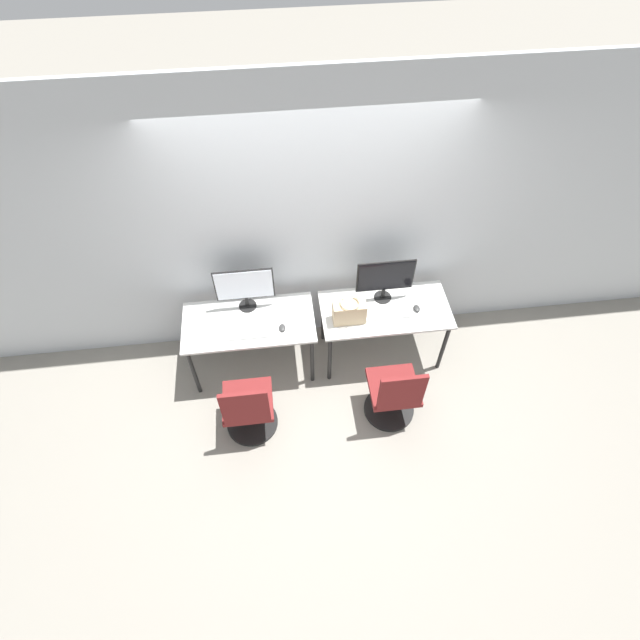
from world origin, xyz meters
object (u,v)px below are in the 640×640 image
at_px(handbag, 349,312).
at_px(mouse_right, 417,308).
at_px(keyboard_left, 249,333).
at_px(office_chair_left, 249,410).
at_px(office_chair_right, 394,395).
at_px(monitor_left, 245,287).
at_px(mouse_left, 282,328).
at_px(monitor_right, 385,278).
at_px(keyboard_right, 387,313).

bearing_deg(handbag, mouse_right, 4.27).
bearing_deg(keyboard_left, mouse_right, 3.47).
relative_size(office_chair_left, office_chair_right, 1.00).
height_order(mouse_right, handbag, handbag).
height_order(monitor_left, office_chair_right, monitor_left).
relative_size(keyboard_left, mouse_left, 4.84).
relative_size(monitor_left, monitor_right, 1.00).
relative_size(mouse_left, keyboard_right, 0.21).
relative_size(mouse_left, office_chair_right, 0.10).
height_order(monitor_right, keyboard_right, monitor_right).
xyz_separation_m(office_chair_left, handbag, (0.98, 0.64, 0.46)).
bearing_deg(handbag, keyboard_right, 4.46).
height_order(keyboard_right, handbag, handbag).
distance_m(office_chair_right, handbag, 0.86).
relative_size(monitor_left, office_chair_right, 0.61).
bearing_deg(office_chair_right, keyboard_left, 154.45).
relative_size(monitor_left, keyboard_left, 1.24).
distance_m(mouse_left, monitor_right, 1.05).
bearing_deg(office_chair_right, keyboard_right, 86.80).
distance_m(mouse_left, office_chair_right, 1.19).
height_order(monitor_left, monitor_right, same).
bearing_deg(mouse_right, monitor_left, 171.60).
relative_size(keyboard_right, office_chair_right, 0.50).
distance_m(monitor_left, office_chair_left, 1.10).
xyz_separation_m(keyboard_left, mouse_right, (1.58, 0.10, 0.01)).
relative_size(monitor_right, handbag, 1.80).
xyz_separation_m(monitor_left, handbag, (0.93, -0.28, -0.15)).
distance_m(office_chair_left, mouse_right, 1.81).
bearing_deg(monitor_right, keyboard_right, -90.00).
distance_m(monitor_left, mouse_right, 1.62).
height_order(monitor_left, mouse_left, monitor_left).
height_order(keyboard_right, mouse_right, mouse_right).
bearing_deg(mouse_left, keyboard_right, 3.51).
bearing_deg(monitor_left, office_chair_left, -93.55).
xyz_separation_m(keyboard_right, mouse_right, (0.29, 0.02, 0.01)).
bearing_deg(monitor_right, mouse_right, -32.95).
bearing_deg(mouse_right, keyboard_right, -175.96).
bearing_deg(keyboard_left, mouse_left, 2.81).
bearing_deg(monitor_left, office_chair_right, -36.53).
relative_size(keyboard_left, monitor_right, 0.81).
bearing_deg(keyboard_right, mouse_right, 4.04).
height_order(monitor_right, office_chair_right, monitor_right).
xyz_separation_m(mouse_left, keyboard_right, (0.99, 0.06, -0.01)).
relative_size(office_chair_left, handbag, 2.93).
bearing_deg(keyboard_right, office_chair_right, -93.20).
relative_size(mouse_right, office_chair_right, 0.10).
bearing_deg(mouse_left, office_chair_left, -121.05).
relative_size(monitor_left, handbag, 1.80).
distance_m(keyboard_right, handbag, 0.38).
xyz_separation_m(mouse_right, office_chair_right, (-0.33, -0.70, -0.36)).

